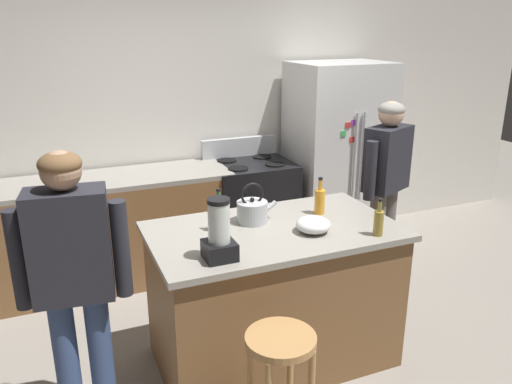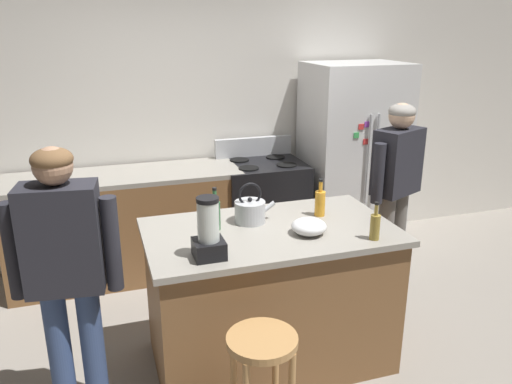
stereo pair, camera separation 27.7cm
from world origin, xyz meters
name	(u,v)px [view 1 (the left image)]	position (x,y,z in m)	size (l,w,h in m)	color
ground_plane	(273,356)	(0.00, 0.00, 0.00)	(14.00, 14.00, 0.00)	gray
back_wall	(189,116)	(0.00, 1.95, 1.35)	(8.00, 0.10, 2.70)	silver
kitchen_island	(273,295)	(0.00, 0.00, 0.48)	(1.57, 0.90, 0.96)	brown
back_counter_run	(116,230)	(-0.80, 1.55, 0.48)	(2.00, 0.64, 0.96)	brown
refrigerator	(337,158)	(1.37, 1.50, 0.92)	(0.90, 0.73, 1.84)	silver
stove_range	(251,210)	(0.46, 1.52, 0.49)	(0.76, 0.65, 1.14)	black
person_by_island_left	(73,270)	(-1.21, -0.14, 0.97)	(0.60, 0.27, 1.60)	#384C7A
person_by_sink_right	(386,179)	(1.25, 0.55, 0.98)	(0.58, 0.36, 1.61)	#66605B
bar_stool	(280,364)	(-0.30, -0.75, 0.55)	(0.36, 0.36, 0.71)	#B7844C
blender_appliance	(219,234)	(-0.46, -0.28, 1.10)	(0.17, 0.17, 0.35)	black
bottle_vinegar	(379,222)	(0.54, -0.34, 1.04)	(0.06, 0.06, 0.24)	olive
bottle_soda	(320,200)	(0.39, 0.12, 1.05)	(0.07, 0.07, 0.26)	orange
bottle_olive_oil	(219,216)	(-0.33, 0.10, 1.06)	(0.07, 0.07, 0.28)	#2D6638
mixing_bowl	(313,225)	(0.20, -0.14, 1.00)	(0.22, 0.22, 0.10)	white
tea_kettle	(252,211)	(-0.09, 0.15, 1.03)	(0.28, 0.20, 0.27)	#B7BABF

